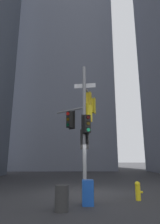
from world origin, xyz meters
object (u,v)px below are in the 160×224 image
newspaper_box (88,193)px  trash_bin (62,198)px  signal_pole_assembly (85,119)px  fire_hydrant (138,190)px

newspaper_box → trash_bin: bearing=-141.0°
newspaper_box → trash_bin: (-0.96, -0.78, -0.04)m
trash_bin → signal_pole_assembly: bearing=76.0°
fire_hydrant → newspaper_box: (-2.24, -0.86, 0.06)m
fire_hydrant → newspaper_box: newspaper_box is taller
newspaper_box → fire_hydrant: bearing=21.0°
newspaper_box → signal_pole_assembly: bearing=88.7°
fire_hydrant → newspaper_box: size_ratio=0.83×
fire_hydrant → signal_pole_assembly: bearing=130.4°
newspaper_box → trash_bin: 1.24m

